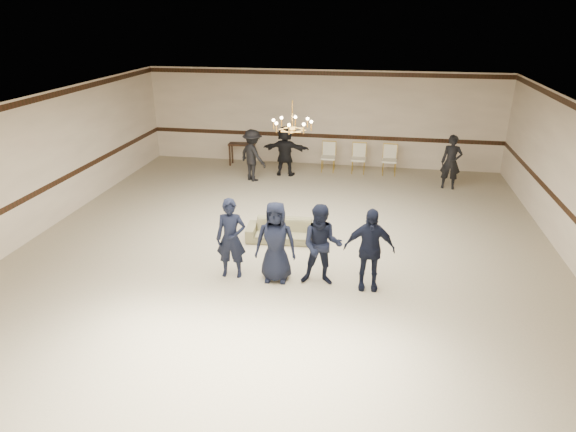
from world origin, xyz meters
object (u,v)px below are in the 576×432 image
(boy_c, at_px, (322,246))
(adult_right, at_px, (451,162))
(banquet_chair_right, at_px, (390,160))
(adult_mid, at_px, (285,151))
(banquet_chair_left, at_px, (328,157))
(banquet_chair_mid, at_px, (359,159))
(console_table, at_px, (242,154))
(settee, at_px, (283,231))
(boy_d, at_px, (369,249))
(boy_b, at_px, (276,242))
(adult_left, at_px, (253,155))
(boy_a, at_px, (231,239))
(chandelier, at_px, (292,115))

(boy_c, bearing_deg, adult_right, 61.02)
(banquet_chair_right, bearing_deg, adult_mid, -165.08)
(banquet_chair_left, xyz_separation_m, banquet_chair_mid, (1.00, 0.00, 0.00))
(banquet_chair_right, height_order, console_table, banquet_chair_right)
(settee, bearing_deg, boy_d, -45.61)
(adult_mid, distance_m, console_table, 1.91)
(boy_b, xyz_separation_m, adult_left, (-1.93, 5.96, -0.01))
(settee, distance_m, banquet_chair_left, 5.55)
(boy_c, distance_m, settee, 2.16)
(boy_d, height_order, adult_right, boy_d)
(banquet_chair_right, bearing_deg, banquet_chair_left, -175.96)
(boy_a, relative_size, boy_c, 1.00)
(adult_left, relative_size, banquet_chair_mid, 1.68)
(boy_a, bearing_deg, banquet_chair_right, 60.43)
(boy_d, distance_m, adult_right, 6.66)
(boy_a, bearing_deg, chandelier, 61.93)
(adult_right, bearing_deg, banquet_chair_mid, 166.41)
(adult_right, relative_size, banquet_chair_left, 1.68)
(banquet_chair_left, height_order, banquet_chair_right, same)
(settee, distance_m, adult_right, 6.20)
(chandelier, relative_size, console_table, 1.03)
(console_table, bearing_deg, adult_right, -13.06)
(adult_left, bearing_deg, banquet_chair_mid, -121.33)
(adult_left, relative_size, adult_mid, 1.00)
(chandelier, bearing_deg, boy_a, -112.23)
(boy_b, relative_size, boy_c, 1.00)
(boy_a, height_order, banquet_chair_left, boy_a)
(console_table, bearing_deg, chandelier, -66.43)
(settee, relative_size, console_table, 1.86)
(boy_d, relative_size, adult_left, 1.01)
(settee, height_order, adult_mid, adult_mid)
(boy_b, bearing_deg, chandelier, 88.11)
(boy_a, relative_size, settee, 0.97)
(boy_c, xyz_separation_m, console_table, (-3.59, 7.50, -0.44))
(banquet_chair_right, bearing_deg, settee, -110.27)
(adult_right, distance_m, banquet_chair_right, 2.07)
(chandelier, xyz_separation_m, settee, (-0.15, -0.33, -2.63))
(banquet_chair_left, relative_size, console_table, 1.06)
(boy_b, bearing_deg, console_table, 106.88)
(banquet_chair_right, xyz_separation_m, console_table, (-5.00, 0.20, -0.10))
(adult_left, bearing_deg, adult_mid, -105.95)
(settee, xyz_separation_m, banquet_chair_right, (2.49, 5.52, 0.23))
(boy_a, bearing_deg, adult_left, 93.95)
(boy_a, distance_m, banquet_chair_right, 7.99)
(chandelier, height_order, banquet_chair_right, chandelier)
(chandelier, bearing_deg, adult_right, 45.27)
(adult_mid, bearing_deg, banquet_chair_right, -167.34)
(settee, distance_m, adult_mid, 4.98)
(chandelier, xyz_separation_m, banquet_chair_left, (0.35, 5.19, -2.39))
(banquet_chair_mid, relative_size, console_table, 1.06)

